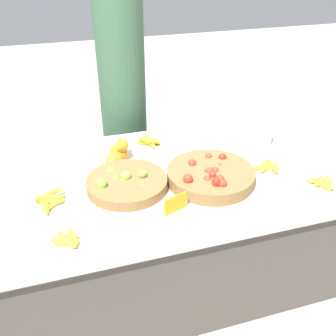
{
  "coord_description": "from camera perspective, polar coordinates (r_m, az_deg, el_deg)",
  "views": [
    {
      "loc": [
        -0.53,
        -1.73,
        1.77
      ],
      "look_at": [
        0.0,
        0.0,
        0.68
      ],
      "focal_mm": 42.0,
      "sensor_mm": 36.0,
      "label": 1
    }
  ],
  "objects": [
    {
      "name": "lime_bowl",
      "position": [
        2.03,
        -6.14,
        -2.17
      ],
      "size": [
        0.42,
        0.42,
        0.1
      ],
      "color": "olive",
      "rests_on": "market_table"
    },
    {
      "name": "banana_bunch_back_center",
      "position": [
        2.44,
        -2.77,
        3.95
      ],
      "size": [
        0.16,
        0.15,
        0.06
      ],
      "color": "yellow",
      "rests_on": "market_table"
    },
    {
      "name": "banana_bunch_front_center",
      "position": [
        2.26,
        14.44,
        0.23
      ],
      "size": [
        0.17,
        0.16,
        0.04
      ],
      "color": "yellow",
      "rests_on": "market_table"
    },
    {
      "name": "vendor_person",
      "position": [
        2.85,
        -6.59,
        10.8
      ],
      "size": [
        0.33,
        0.33,
        1.7
      ],
      "color": "#385B42",
      "rests_on": "ground_plane"
    },
    {
      "name": "orange_pile",
      "position": [
        2.28,
        -7.24,
        2.32
      ],
      "size": [
        0.15,
        0.17,
        0.13
      ],
      "color": "orange",
      "rests_on": "market_table"
    },
    {
      "name": "banana_bunch_front_right",
      "position": [
        1.75,
        -14.44,
        -9.96
      ],
      "size": [
        0.12,
        0.15,
        0.04
      ],
      "color": "yellow",
      "rests_on": "market_table"
    },
    {
      "name": "price_sign",
      "position": [
        1.84,
        1.07,
        -5.23
      ],
      "size": [
        0.12,
        0.05,
        0.09
      ],
      "rotation": [
        0.0,
        0.0,
        0.34
      ],
      "color": "orange",
      "rests_on": "market_table"
    },
    {
      "name": "ground_plane",
      "position": [
        2.53,
        0.0,
        -13.3
      ],
      "size": [
        12.0,
        12.0,
        0.0
      ],
      "primitive_type": "plane",
      "color": "#ADA599"
    },
    {
      "name": "banana_bunch_middle_right",
      "position": [
        1.99,
        -16.85,
        -4.52
      ],
      "size": [
        0.16,
        0.18,
        0.05
      ],
      "color": "yellow",
      "rests_on": "market_table"
    },
    {
      "name": "metal_bowl",
      "position": [
        2.54,
        10.8,
        5.04
      ],
      "size": [
        0.37,
        0.37,
        0.1
      ],
      "color": "silver",
      "rests_on": "market_table"
    },
    {
      "name": "banana_bunch_middle_left",
      "position": [
        2.2,
        21.41,
        -1.94
      ],
      "size": [
        0.16,
        0.15,
        0.03
      ],
      "color": "yellow",
      "rests_on": "market_table"
    },
    {
      "name": "market_table",
      "position": [
        2.32,
        0.0,
        -7.73
      ],
      "size": [
        1.86,
        1.15,
        0.63
      ],
      "color": "#4C4742",
      "rests_on": "ground_plane"
    },
    {
      "name": "tomato_basket",
      "position": [
        2.08,
        6.21,
        -1.04
      ],
      "size": [
        0.46,
        0.46,
        0.11
      ],
      "color": "olive",
      "rests_on": "market_table"
    }
  ]
}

